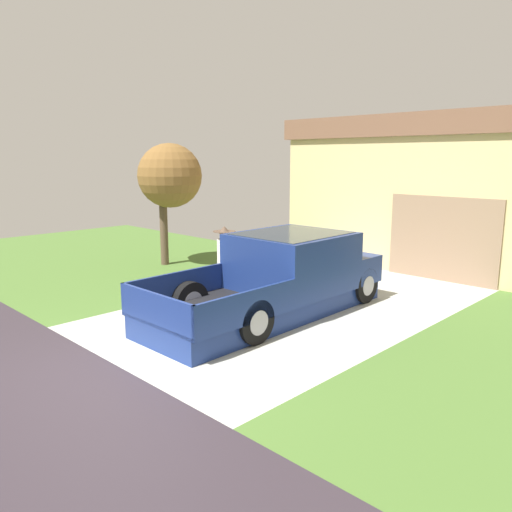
# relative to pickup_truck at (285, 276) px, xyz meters

# --- Properties ---
(pickup_truck) EXTENTS (2.23, 5.51, 1.63)m
(pickup_truck) POSITION_rel_pickup_truck_xyz_m (0.00, 0.00, 0.00)
(pickup_truck) COLOR navy
(pickup_truck) RESTS_ON ground
(person_with_hat) EXTENTS (0.51, 0.51, 1.69)m
(person_with_hat) POSITION_rel_pickup_truck_xyz_m (-1.52, -0.33, 0.27)
(person_with_hat) COLOR navy
(person_with_hat) RESTS_ON ground
(handbag) EXTENTS (0.38, 0.18, 0.44)m
(handbag) POSITION_rel_pickup_truck_xyz_m (-1.40, -0.64, -0.61)
(handbag) COLOR tan
(handbag) RESTS_ON ground
(house_with_garage) EXTENTS (8.70, 6.17, 4.37)m
(house_with_garage) POSITION_rel_pickup_truck_xyz_m (0.11, 7.85, 1.46)
(house_with_garage) COLOR #D3BE84
(house_with_garage) RESTS_ON ground
(front_yard_tree) EXTENTS (2.12, 1.90, 3.61)m
(front_yard_tree) POSITION_rel_pickup_truck_xyz_m (-5.49, 1.06, 1.86)
(front_yard_tree) COLOR brown
(front_yard_tree) RESTS_ON ground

